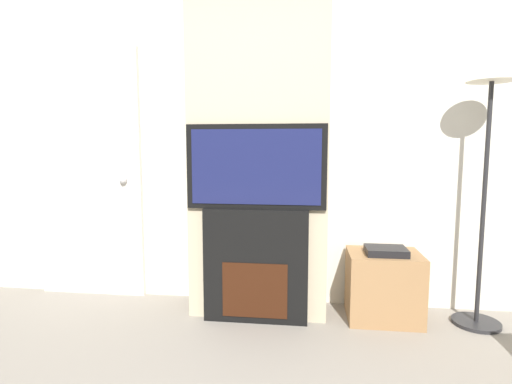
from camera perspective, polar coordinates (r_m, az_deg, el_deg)
The scene contains 7 objects.
wall_back at distance 3.16m, azimuth 0.94°, elevation 8.55°, with size 6.00×0.06×2.70m.
chimney_breast at distance 2.94m, azimuth 0.47°, elevation 8.70°, with size 0.99×0.38×2.70m.
fireplace at distance 2.87m, azimuth -0.00°, elevation -10.44°, with size 0.73×0.15×0.81m.
television at distance 2.75m, azimuth -0.01°, elevation 3.62°, with size 0.97×0.07×0.58m.
floor_lamp at distance 3.08m, azimuth 30.25°, elevation 7.00°, with size 0.32×0.32×1.76m.
media_stand at distance 3.07m, azimuth 17.76°, elevation -12.53°, with size 0.51×0.40×0.54m.
entry_door at distance 3.56m, azimuth -22.76°, elevation 2.35°, with size 0.90×0.09×2.02m.
Camera 1 is at (0.34, -1.11, 1.24)m, focal length 28.00 mm.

